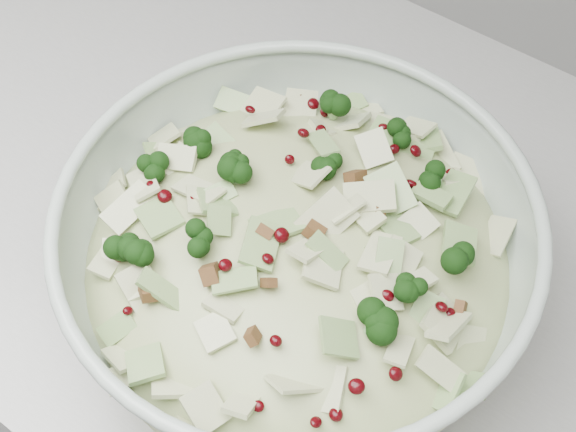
% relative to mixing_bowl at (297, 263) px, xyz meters
% --- Properties ---
extents(mixing_bowl, '(0.35, 0.35, 0.13)m').
position_rel_mixing_bowl_xyz_m(mixing_bowl, '(0.00, 0.00, 0.00)').
color(mixing_bowl, '#AABBAD').
rests_on(mixing_bowl, counter).
extents(salad, '(0.35, 0.35, 0.13)m').
position_rel_mixing_bowl_xyz_m(salad, '(0.00, 0.00, 0.02)').
color(salad, '#B3BA7F').
rests_on(salad, mixing_bowl).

